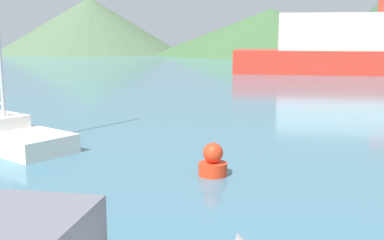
{
  "coord_description": "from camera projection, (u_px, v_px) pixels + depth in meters",
  "views": [
    {
      "loc": [
        6.61,
        -0.33,
        3.96
      ],
      "look_at": [
        0.59,
        14.0,
        1.2
      ],
      "focal_mm": 45.0,
      "sensor_mm": 36.0,
      "label": 1
    }
  ],
  "objects": [
    {
      "name": "buoy_marker",
      "position": [
        213.0,
        162.0,
        13.67
      ],
      "size": [
        0.82,
        0.82,
        0.95
      ],
      "color": "red",
      "rests_on": "ground_plane"
    },
    {
      "name": "hill_central",
      "position": [
        271.0,
        32.0,
        99.64
      ],
      "size": [
        48.4,
        48.4,
        9.25
      ],
      "color": "#3D6038",
      "rests_on": "ground_plane"
    },
    {
      "name": "ferry_distant",
      "position": [
        383.0,
        48.0,
        48.89
      ],
      "size": [
        30.79,
        12.92,
        7.71
      ],
      "rotation": [
        0.0,
        0.0,
        0.23
      ],
      "color": "red",
      "rests_on": "ground_plane"
    },
    {
      "name": "hill_west",
      "position": [
        90.0,
        25.0,
        106.67
      ],
      "size": [
        40.74,
        40.74,
        12.08
      ],
      "color": "#4C6647",
      "rests_on": "ground_plane"
    }
  ]
}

